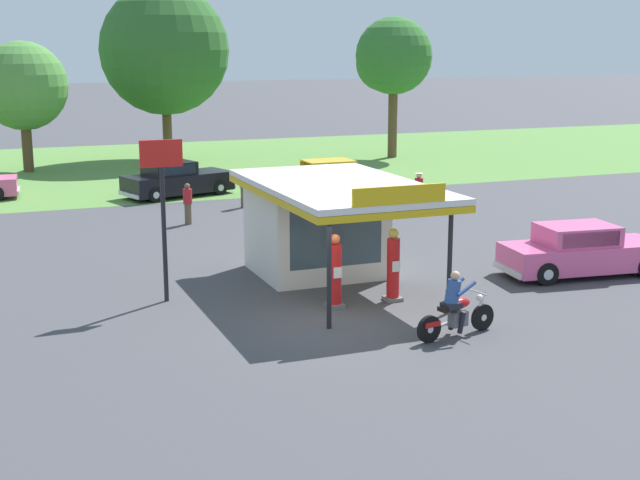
{
  "coord_description": "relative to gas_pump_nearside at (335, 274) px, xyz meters",
  "views": [
    {
      "loc": [
        -7.85,
        -19.05,
        6.6
      ],
      "look_at": [
        0.84,
        2.83,
        1.4
      ],
      "focal_mm": 49.25,
      "sensor_mm": 36.0,
      "label": 1
    }
  ],
  "objects": [
    {
      "name": "tree_oak_left",
      "position": [
        15.24,
        27.95,
        5.02
      ],
      "size": [
        4.58,
        4.64,
        8.35
      ],
      "color": "brown",
      "rests_on": "ground"
    },
    {
      "name": "bystander_standing_back_lot",
      "position": [
        8.27,
        11.03,
        -0.01
      ],
      "size": [
        0.36,
        0.36,
        1.63
      ],
      "color": "black",
      "rests_on": "ground"
    },
    {
      "name": "tree_oak_far_right",
      "position": [
        -5.7,
        29.2,
        3.6
      ],
      "size": [
        4.69,
        4.69,
        6.92
      ],
      "color": "brown",
      "rests_on": "ground"
    },
    {
      "name": "parked_car_second_row_spare",
      "position": [
        0.01,
        18.58,
        -0.16
      ],
      "size": [
        5.32,
        3.24,
        1.59
      ],
      "color": "black",
      "rests_on": "ground"
    },
    {
      "name": "motorcycle_with_rider",
      "position": [
        1.69,
        -3.2,
        -0.23
      ],
      "size": [
        2.26,
        0.75,
        1.58
      ],
      "color": "black",
      "rests_on": "ground"
    },
    {
      "name": "parked_car_back_row_right",
      "position": [
        6.34,
        17.0,
        -0.2
      ],
      "size": [
        5.53,
        1.99,
        1.5
      ],
      "color": "gold",
      "rests_on": "ground"
    },
    {
      "name": "grass_verge_strip",
      "position": [
        -0.56,
        28.92,
        -0.88
      ],
      "size": [
        120.0,
        24.0,
        0.01
      ],
      "primitive_type": "cube",
      "color": "#56843D",
      "rests_on": "ground"
    },
    {
      "name": "gas_pump_nearside",
      "position": [
        0.0,
        0.0,
        0.0
      ],
      "size": [
        0.44,
        0.44,
        1.94
      ],
      "color": "slate",
      "rests_on": "ground"
    },
    {
      "name": "tree_oak_right",
      "position": [
        2.39,
        31.54,
        5.51
      ],
      "size": [
        7.5,
        7.5,
        10.15
      ],
      "color": "brown",
      "rests_on": "ground"
    },
    {
      "name": "service_station_kiosk",
      "position": [
        0.83,
        3.03,
        0.87
      ],
      "size": [
        4.16,
        7.31,
        3.41
      ],
      "color": "silver",
      "rests_on": "ground"
    },
    {
      "name": "gas_pump_offside",
      "position": [
        1.66,
        0.0,
        0.01
      ],
      "size": [
        0.44,
        0.44,
        1.96
      ],
      "color": "slate",
      "rests_on": "ground"
    },
    {
      "name": "ground_plane",
      "position": [
        -0.56,
        -1.08,
        -0.88
      ],
      "size": [
        300.0,
        300.0,
        0.0
      ],
      "primitive_type": "plane",
      "color": "#424247"
    },
    {
      "name": "bystander_strolling_foreground",
      "position": [
        4.93,
        13.25,
        0.04
      ],
      "size": [
        0.38,
        0.38,
        1.72
      ],
      "color": "#2D3351",
      "rests_on": "ground"
    },
    {
      "name": "bystander_admiring_sedan",
      "position": [
        -1.01,
        12.08,
        -0.06
      ],
      "size": [
        0.34,
        0.34,
        1.57
      ],
      "color": "brown",
      "rests_on": "ground"
    },
    {
      "name": "featured_classic_sedan",
      "position": [
        8.04,
        0.39,
        -0.19
      ],
      "size": [
        5.12,
        2.31,
        1.51
      ],
      "color": "#E55993",
      "rests_on": "ground"
    },
    {
      "name": "roadside_pole_sign",
      "position": [
        -3.93,
        2.18,
        2.07
      ],
      "size": [
        1.1,
        0.12,
        4.28
      ],
      "color": "black",
      "rests_on": "ground"
    },
    {
      "name": "bystander_chatting_near_pumps",
      "position": [
        1.99,
        14.71,
        -0.01
      ],
      "size": [
        0.34,
        0.34,
        1.65
      ],
      "color": "brown",
      "rests_on": "ground"
    }
  ]
}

